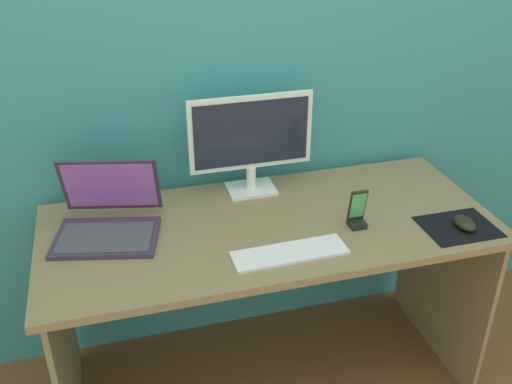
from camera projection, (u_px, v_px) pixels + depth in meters
The scene contains 9 objects.
ground_plane at pixel (267, 377), 2.38m from camera, with size 8.00×8.00×0.00m, color brown.
wall_back at pixel (240, 51), 2.11m from camera, with size 6.00×0.04×2.50m, color teal.
desk at pixel (269, 257), 2.09m from camera, with size 1.58×0.68×0.75m.
monitor at pixel (251, 140), 2.13m from camera, with size 0.47×0.14×0.38m.
laptop at pixel (108, 220), 1.95m from camera, with size 0.40×0.37×0.23m.
keyboard_external at pixel (290, 253), 1.85m from camera, with size 0.37×0.11×0.01m, color white.
mousepad at pixel (458, 227), 1.99m from camera, with size 0.25×0.20×0.00m, color black.
mouse at pixel (465, 223), 1.98m from camera, with size 0.06×0.10×0.04m, color black.
phone_in_dock at pixel (357, 214), 1.98m from camera, with size 0.06×0.06×0.14m.
Camera 1 is at (-0.50, -1.65, 1.81)m, focal length 40.59 mm.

